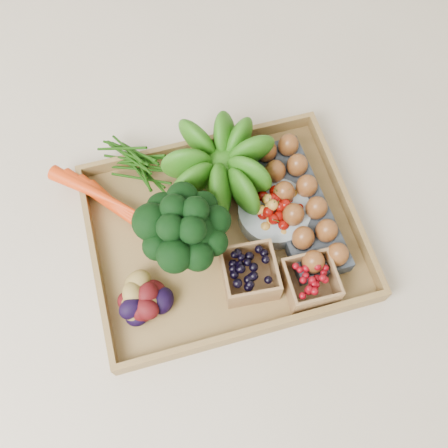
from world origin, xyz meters
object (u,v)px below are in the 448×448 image
object	(u,v)px
tray	(224,234)
cherry_bowl	(274,213)
egg_carton	(298,207)
broccoli	(187,240)

from	to	relation	value
tray	cherry_bowl	distance (m)	0.11
tray	egg_carton	xyz separation A→B (m)	(0.16, 0.01, 0.03)
tray	egg_carton	bearing A→B (deg)	2.55
tray	cherry_bowl	size ratio (longest dim) A/B	3.62
tray	egg_carton	world-z (taller)	egg_carton
egg_carton	tray	bearing A→B (deg)	-179.77
tray	egg_carton	size ratio (longest dim) A/B	1.71
broccoli	egg_carton	bearing A→B (deg)	7.64
tray	cherry_bowl	xyz separation A→B (m)	(0.11, 0.01, 0.03)
cherry_bowl	egg_carton	bearing A→B (deg)	0.06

